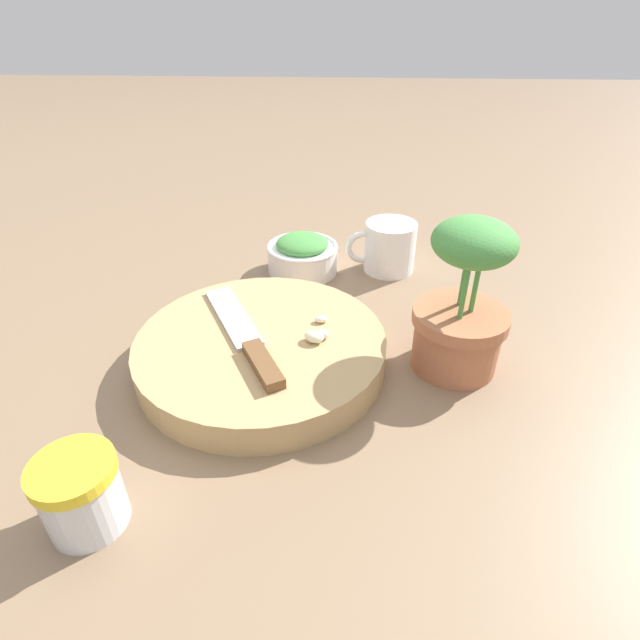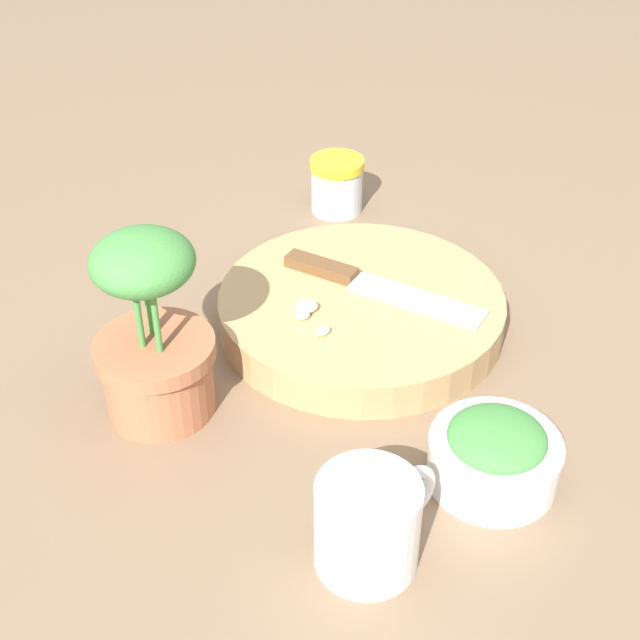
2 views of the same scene
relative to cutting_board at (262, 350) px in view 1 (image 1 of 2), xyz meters
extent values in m
plane|color=#7F664C|center=(-0.08, 0.08, -0.02)|extent=(5.00, 5.00, 0.00)
cylinder|color=tan|center=(0.00, 0.00, 0.00)|extent=(0.31, 0.31, 0.04)
cube|color=brown|center=(0.06, 0.01, 0.03)|extent=(0.08, 0.06, 0.01)
cube|color=silver|center=(-0.04, -0.04, 0.02)|extent=(0.15, 0.10, 0.01)
ellipsoid|color=#F0EBC4|center=(0.00, 0.07, 0.03)|extent=(0.03, 0.03, 0.01)
ellipsoid|color=white|center=(0.00, 0.08, 0.03)|extent=(0.02, 0.02, 0.01)
ellipsoid|color=white|center=(-0.04, 0.07, 0.02)|extent=(0.01, 0.02, 0.01)
cylinder|color=white|center=(-0.25, 0.03, 0.00)|extent=(0.11, 0.11, 0.04)
torus|color=white|center=(-0.25, 0.03, 0.02)|extent=(0.12, 0.12, 0.01)
ellipsoid|color=#478E42|center=(-0.25, 0.03, 0.03)|extent=(0.09, 0.09, 0.03)
cylinder|color=silver|center=(0.23, -0.12, 0.01)|extent=(0.07, 0.07, 0.06)
cylinder|color=yellow|center=(0.23, -0.12, 0.05)|extent=(0.07, 0.07, 0.01)
cylinder|color=white|center=(-0.27, 0.17, 0.02)|extent=(0.08, 0.08, 0.08)
torus|color=white|center=(-0.26, 0.13, 0.02)|extent=(0.02, 0.06, 0.06)
cylinder|color=#B26B47|center=(-0.01, 0.24, 0.02)|extent=(0.10, 0.10, 0.08)
cylinder|color=#B26B47|center=(-0.01, 0.24, 0.05)|extent=(0.11, 0.11, 0.02)
ellipsoid|color=#478E42|center=(-0.01, 0.24, 0.15)|extent=(0.09, 0.09, 0.05)
cylinder|color=#478E42|center=(-0.03, 0.24, 0.10)|extent=(0.01, 0.01, 0.09)
cylinder|color=#478E42|center=(-0.01, 0.25, 0.10)|extent=(0.01, 0.01, 0.09)
cylinder|color=#478E42|center=(0.00, 0.23, 0.10)|extent=(0.01, 0.01, 0.09)
camera|label=1|loc=(0.49, 0.10, 0.37)|focal=28.00mm
camera|label=2|loc=(-0.65, 0.45, 0.56)|focal=50.00mm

